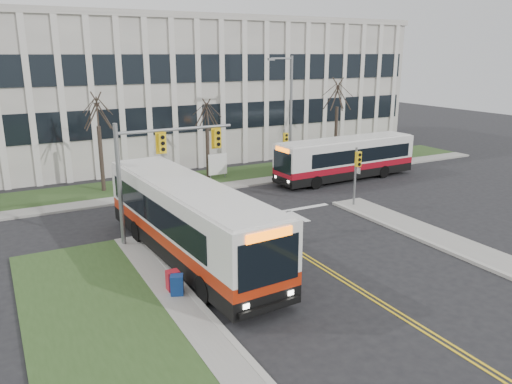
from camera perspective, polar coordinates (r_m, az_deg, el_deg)
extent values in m
plane|color=black|center=(22.89, 8.08, -8.78)|extent=(120.00, 120.00, 0.00)
cube|color=#9E9B93|center=(15.93, -2.32, -20.22)|extent=(1.20, 26.00, 0.14)
cube|color=#9E9B93|center=(37.56, 0.55, 1.23)|extent=(44.00, 1.60, 0.14)
cube|color=#2D461E|center=(39.96, -1.39, 2.10)|extent=(44.00, 5.00, 0.12)
cube|color=silver|center=(49.97, -7.83, 11.57)|extent=(40.00, 16.00, 12.00)
cylinder|color=slate|center=(25.22, -15.32, 0.60)|extent=(0.22, 0.22, 6.20)
cylinder|color=slate|center=(25.52, -9.14, 7.09)|extent=(6.00, 0.16, 0.16)
cube|color=yellow|center=(25.22, -10.69, 5.54)|extent=(0.34, 0.24, 0.92)
cube|color=yellow|center=(26.27, -4.43, 6.16)|extent=(0.34, 0.24, 0.92)
cylinder|color=slate|center=(31.74, 11.26, 1.65)|extent=(0.14, 0.14, 3.80)
cube|color=yellow|center=(31.32, 11.60, 3.70)|extent=(0.34, 0.24, 0.92)
cylinder|color=slate|center=(38.49, 3.22, 4.36)|extent=(0.14, 0.14, 3.80)
cube|color=yellow|center=(38.11, 3.40, 6.07)|extent=(0.34, 0.24, 0.92)
cylinder|color=slate|center=(39.17, 4.00, 8.54)|extent=(0.20, 0.20, 9.20)
cylinder|color=slate|center=(38.40, 2.95, 15.00)|extent=(1.80, 0.14, 0.14)
cube|color=slate|center=(37.95, 1.75, 14.93)|extent=(0.50, 0.25, 0.18)
cylinder|color=slate|center=(38.15, -5.21, 2.06)|extent=(0.08, 0.08, 1.00)
cylinder|color=slate|center=(38.62, -3.57, 2.26)|extent=(0.08, 0.08, 1.00)
cube|color=white|center=(38.22, -4.40, 3.18)|extent=(1.50, 0.12, 1.60)
cylinder|color=#42352B|center=(35.97, -17.25, 3.55)|extent=(0.28, 0.28, 4.62)
cylinder|color=#42352B|center=(38.49, -5.54, 4.53)|extent=(0.28, 0.28, 4.09)
cylinder|color=#42352B|center=(44.22, 9.10, 6.41)|extent=(0.28, 0.28, 4.95)
cube|color=navy|center=(20.34, -9.01, -10.61)|extent=(0.64, 0.61, 0.95)
cube|color=#AE1625|center=(20.74, -9.45, -10.09)|extent=(0.50, 0.45, 0.95)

